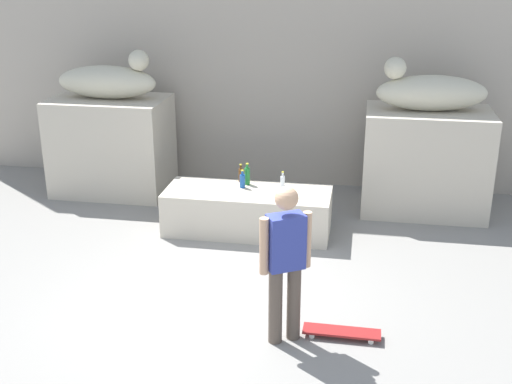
# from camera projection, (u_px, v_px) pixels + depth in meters

# --- Properties ---
(ground_plane) EXTENTS (40.00, 40.00, 0.00)m
(ground_plane) POSITION_uv_depth(u_px,v_px,m) (213.00, 307.00, 7.25)
(ground_plane) COLOR gray
(facade_wall) EXTENTS (11.46, 0.60, 5.16)m
(facade_wall) POSITION_uv_depth(u_px,v_px,m) (275.00, 27.00, 10.63)
(facade_wall) COLOR #B3A899
(facade_wall) RESTS_ON ground_plane
(pedestal_left) EXTENTS (1.83, 1.19, 1.56)m
(pedestal_left) POSITION_uv_depth(u_px,v_px,m) (112.00, 146.00, 10.53)
(pedestal_left) COLOR beige
(pedestal_left) RESTS_ON ground_plane
(pedestal_right) EXTENTS (1.83, 1.19, 1.56)m
(pedestal_right) POSITION_uv_depth(u_px,v_px,m) (425.00, 161.00, 9.74)
(pedestal_right) COLOR beige
(pedestal_right) RESTS_ON ground_plane
(statue_reclining_left) EXTENTS (1.60, 0.57, 0.78)m
(statue_reclining_left) POSITION_uv_depth(u_px,v_px,m) (109.00, 81.00, 10.16)
(statue_reclining_left) COLOR beige
(statue_reclining_left) RESTS_ON pedestal_left
(statue_reclining_right) EXTENTS (1.65, 0.73, 0.78)m
(statue_reclining_right) POSITION_uv_depth(u_px,v_px,m) (429.00, 91.00, 9.37)
(statue_reclining_right) COLOR beige
(statue_reclining_right) RESTS_ON pedestal_right
(ledge_block) EXTENTS (2.32, 0.90, 0.61)m
(ledge_block) POSITION_uv_depth(u_px,v_px,m) (248.00, 211.00, 9.12)
(ledge_block) COLOR beige
(ledge_block) RESTS_ON ground_plane
(skater) EXTENTS (0.48, 0.35, 1.67)m
(skater) POSITION_uv_depth(u_px,v_px,m) (285.00, 258.00, 6.32)
(skater) COLOR brown
(skater) RESTS_ON ground_plane
(skateboard) EXTENTS (0.80, 0.21, 0.08)m
(skateboard) POSITION_uv_depth(u_px,v_px,m) (342.00, 332.00, 6.65)
(skateboard) COLOR maroon
(skateboard) RESTS_ON ground_plane
(bottle_green) EXTENTS (0.08, 0.08, 0.32)m
(bottle_green) POSITION_uv_depth(u_px,v_px,m) (247.00, 176.00, 9.23)
(bottle_green) COLOR #1E722D
(bottle_green) RESTS_ON ledge_block
(bottle_clear) EXTENTS (0.06, 0.06, 0.28)m
(bottle_clear) POSITION_uv_depth(u_px,v_px,m) (283.00, 183.00, 9.00)
(bottle_clear) COLOR silver
(bottle_clear) RESTS_ON ledge_block
(bottle_brown) EXTENTS (0.07, 0.07, 0.27)m
(bottle_brown) POSITION_uv_depth(u_px,v_px,m) (241.00, 175.00, 9.34)
(bottle_brown) COLOR #593314
(bottle_brown) RESTS_ON ledge_block
(bottle_blue) EXTENTS (0.08, 0.08, 0.26)m
(bottle_blue) POSITION_uv_depth(u_px,v_px,m) (242.00, 180.00, 9.11)
(bottle_blue) COLOR #194C99
(bottle_blue) RESTS_ON ledge_block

